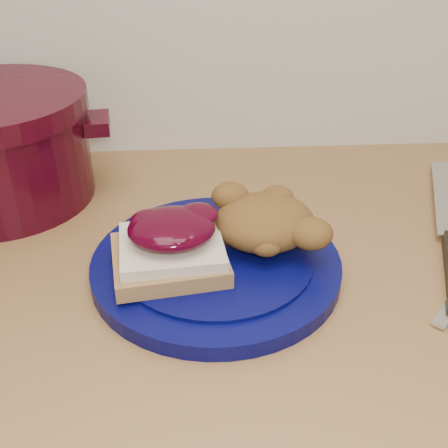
{
  "coord_description": "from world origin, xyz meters",
  "views": [
    {
      "loc": [
        -0.06,
        0.97,
        1.28
      ],
      "look_at": [
        -0.03,
        1.49,
        0.95
      ],
      "focal_mm": 45.0,
      "sensor_mm": 36.0,
      "label": 1
    }
  ],
  "objects": [
    {
      "name": "sandwich",
      "position": [
        -0.08,
        1.45,
        0.95
      ],
      "size": [
        0.13,
        0.12,
        0.06
      ],
      "rotation": [
        0.0,
        0.0,
        0.05
      ],
      "color": "olive",
      "rests_on": "plate"
    },
    {
      "name": "plate",
      "position": [
        -0.04,
        1.47,
        0.91
      ],
      "size": [
        0.29,
        0.29,
        0.02
      ],
      "primitive_type": "cylinder",
      "rotation": [
        0.0,
        0.0,
        0.05
      ],
      "color": "#04053F",
      "rests_on": "wood_countertop"
    },
    {
      "name": "stuffing_mound",
      "position": [
        0.02,
        1.49,
        0.95
      ],
      "size": [
        0.12,
        0.1,
        0.06
      ],
      "primitive_type": "ellipsoid",
      "rotation": [
        0.0,
        0.0,
        0.05
      ],
      "color": "brown",
      "rests_on": "plate"
    }
  ]
}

